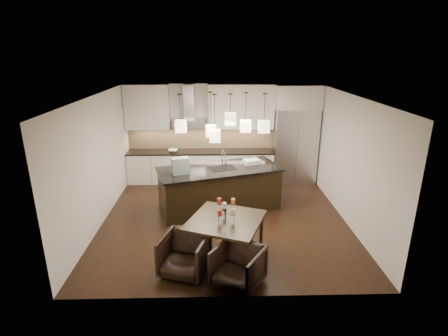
{
  "coord_description": "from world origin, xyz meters",
  "views": [
    {
      "loc": [
        -0.2,
        -7.32,
        3.71
      ],
      "look_at": [
        0.0,
        0.2,
        1.15
      ],
      "focal_mm": 28.0,
      "sensor_mm": 36.0,
      "label": 1
    }
  ],
  "objects_px": {
    "island_body": "(219,189)",
    "armchair_right": "(238,267)",
    "dining_table": "(226,237)",
    "armchair_left": "(184,255)",
    "refrigerator": "(295,146)"
  },
  "relations": [
    {
      "from": "refrigerator",
      "to": "armchair_right",
      "type": "height_order",
      "value": "refrigerator"
    },
    {
      "from": "island_body",
      "to": "armchair_right",
      "type": "bearing_deg",
      "value": -102.44
    },
    {
      "from": "refrigerator",
      "to": "dining_table",
      "type": "distance_m",
      "value": 4.53
    },
    {
      "from": "armchair_left",
      "to": "armchair_right",
      "type": "xyz_separation_m",
      "value": [
        0.9,
        -0.35,
        -0.01
      ]
    },
    {
      "from": "refrigerator",
      "to": "armchair_left",
      "type": "relative_size",
      "value": 2.75
    },
    {
      "from": "refrigerator",
      "to": "dining_table",
      "type": "xyz_separation_m",
      "value": [
        -2.12,
        -3.95,
        -0.7
      ]
    },
    {
      "from": "refrigerator",
      "to": "island_body",
      "type": "height_order",
      "value": "refrigerator"
    },
    {
      "from": "dining_table",
      "to": "armchair_right",
      "type": "bearing_deg",
      "value": -57.42
    },
    {
      "from": "dining_table",
      "to": "armchair_right",
      "type": "height_order",
      "value": "dining_table"
    },
    {
      "from": "island_body",
      "to": "armchair_right",
      "type": "distance_m",
      "value": 3.0
    },
    {
      "from": "refrigerator",
      "to": "dining_table",
      "type": "bearing_deg",
      "value": -118.19
    },
    {
      "from": "island_body",
      "to": "armchair_right",
      "type": "height_order",
      "value": "island_body"
    },
    {
      "from": "island_body",
      "to": "armchair_right",
      "type": "xyz_separation_m",
      "value": [
        0.26,
        -2.98,
        -0.15
      ]
    },
    {
      "from": "island_body",
      "to": "armchair_left",
      "type": "height_order",
      "value": "island_body"
    },
    {
      "from": "dining_table",
      "to": "armchair_left",
      "type": "relative_size",
      "value": 1.61
    }
  ]
}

